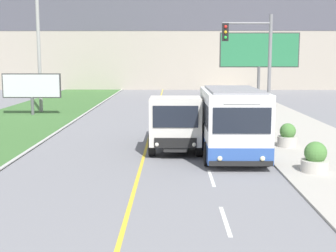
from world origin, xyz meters
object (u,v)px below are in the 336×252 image
Objects in this scene: city_bus at (232,123)px; utility_pole_far at (38,35)px; dump_truck at (175,124)px; billboard_large at (259,52)px; billboard_small at (32,87)px; planter_round_second at (288,136)px; planter_round_third at (264,122)px; planter_round_near at (315,159)px; traffic_light_mast at (256,66)px.

utility_pole_far is at bearing 127.46° from city_bus.
dump_truck is at bearing -55.77° from utility_pole_far.
billboard_large is (4.61, 19.01, 3.33)m from city_bus.
city_bus is at bearing -48.86° from billboard_small.
planter_round_second is at bearing -42.74° from utility_pole_far.
utility_pole_far is 4.51m from billboard_small.
planter_round_second is at bearing -88.19° from planter_round_third.
dump_truck reaches higher than planter_round_near.
planter_round_third is at bearing -26.06° from billboard_small.
planter_round_near is 1.02× the size of planter_round_second.
traffic_light_mast reaches higher than city_bus.
utility_pole_far is 10.49× the size of planter_round_near.
planter_round_second is at bearing 37.17° from city_bus.
planter_round_near is (16.36, -18.32, -1.62)m from billboard_small.
utility_pole_far is at bearing 124.23° from dump_truck.
planter_round_near is (2.84, -2.85, -0.97)m from city_bus.
dump_truck is 5.50× the size of planter_round_near.
planter_round_second is (5.57, 0.79, -0.73)m from dump_truck.
city_bus is 0.87× the size of dump_truck.
dump_truck reaches higher than planter_round_third.
city_bus is 2.96m from dump_truck.
city_bus is 0.89× the size of traffic_light_mast.
billboard_large reaches higher than city_bus.
dump_truck is 8.07m from planter_round_third.
dump_truck is 5.59× the size of planter_round_second.
utility_pole_far reaches higher than dump_truck.
billboard_small is 3.88× the size of planter_round_second.
planter_round_near is (5.37, -4.36, -0.73)m from dump_truck.
dump_truck is 6.96m from planter_round_near.
planter_round_third is (-1.73, -11.56, -4.31)m from billboard_large.
planter_round_third is at bearing 91.81° from planter_round_second.
utility_pole_far is 22.06m from traffic_light_mast.
billboard_large is (3.43, 17.90, 0.85)m from traffic_light_mast.
billboard_small is 3.91× the size of planter_round_third.
billboard_large is at bearing 81.46° from planter_round_third.
dump_truck is 4.62m from traffic_light_mast.
billboard_small is at bearing 131.76° from planter_round_near.
planter_round_third is at bearing 75.06° from traffic_light_mast.
planter_round_near is at bearing -48.24° from billboard_small.
billboard_large is 18.66m from billboard_small.
city_bus is 2.96m from traffic_light_mast.
planter_round_near is at bearing -92.17° from planter_round_second.
planter_round_near is at bearing -39.05° from dump_truck.
traffic_light_mast reaches higher than billboard_small.
billboard_large is 5.75× the size of planter_round_third.
planter_round_third is (2.88, 7.46, -0.98)m from city_bus.
billboard_large reaches higher than traffic_light_mast.
traffic_light_mast is at bearing 112.75° from planter_round_near.
billboard_small is (-13.51, 15.47, 0.65)m from city_bus.
billboard_small is at bearing 128.19° from dump_truck.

